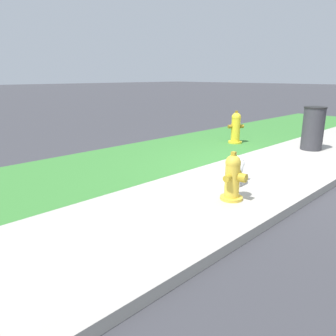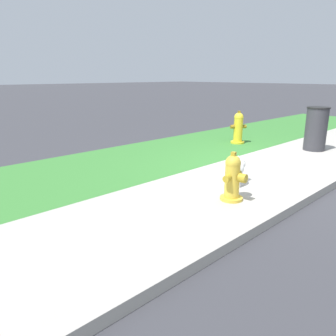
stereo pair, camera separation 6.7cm
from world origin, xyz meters
TOP-DOWN VIEW (x-y plane):
  - ground_plane at (0.00, 0.00)m, footprint 120.00×120.00m
  - sidewalk_pavement at (0.00, 0.00)m, footprint 18.00×1.99m
  - grass_verge at (0.00, 2.29)m, footprint 18.00×2.59m
  - fire_hydrant_by_grass_verge at (1.46, 1.82)m, footprint 0.38×0.37m
  - fire_hydrant_across_street at (-1.85, -0.36)m, footprint 0.39×0.36m
  - small_white_dog at (-1.25, -0.04)m, footprint 0.46×0.30m
  - trash_bin at (2.02, 0.16)m, footprint 0.48×0.48m

SIDE VIEW (x-z plane):
  - ground_plane at x=0.00m, z-range 0.00..0.00m
  - grass_verge at x=0.00m, z-range 0.00..0.01m
  - sidewalk_pavement at x=0.00m, z-range 0.00..0.01m
  - small_white_dog at x=-1.25m, z-range 0.04..0.47m
  - fire_hydrant_across_street at x=-1.85m, z-range -0.02..0.66m
  - fire_hydrant_by_grass_verge at x=1.46m, z-range -0.01..0.79m
  - trash_bin at x=2.02m, z-range 0.00..0.97m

